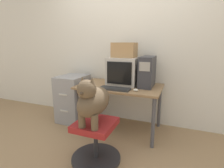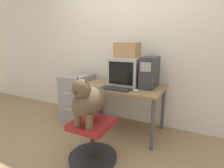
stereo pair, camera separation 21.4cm
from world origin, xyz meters
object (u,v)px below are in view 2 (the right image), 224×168
at_px(crt_monitor, 127,71).
at_px(filing_cabinet, 78,97).
at_px(cardboard_box, 127,50).
at_px(pc_tower, 150,72).
at_px(keyboard, 115,89).
at_px(dog, 89,100).
at_px(office_chair, 93,141).

distance_m(crt_monitor, filing_cabinet, 1.04).
bearing_deg(crt_monitor, filing_cabinet, -175.00).
relative_size(filing_cabinet, cardboard_box, 2.29).
distance_m(pc_tower, keyboard, 0.55).
bearing_deg(cardboard_box, dog, -91.14).
height_order(crt_monitor, pc_tower, pc_tower).
bearing_deg(filing_cabinet, crt_monitor, 5.00).
bearing_deg(pc_tower, cardboard_box, 175.75).
relative_size(office_chair, cardboard_box, 1.65).
xyz_separation_m(filing_cabinet, cardboard_box, (0.90, 0.08, 0.84)).
distance_m(dog, filing_cabinet, 1.32).
distance_m(crt_monitor, pc_tower, 0.36).
height_order(pc_tower, keyboard, pc_tower).
relative_size(crt_monitor, keyboard, 1.09).
height_order(crt_monitor, cardboard_box, cardboard_box).
distance_m(pc_tower, cardboard_box, 0.47).
height_order(pc_tower, cardboard_box, cardboard_box).
bearing_deg(pc_tower, filing_cabinet, -177.48).
xyz_separation_m(pc_tower, filing_cabinet, (-1.26, -0.06, -0.54)).
bearing_deg(crt_monitor, dog, -91.15).
height_order(crt_monitor, office_chair, crt_monitor).
bearing_deg(office_chair, pc_tower, 67.50).
bearing_deg(filing_cabinet, keyboard, -18.46).
xyz_separation_m(pc_tower, cardboard_box, (-0.36, 0.03, 0.30)).
bearing_deg(cardboard_box, crt_monitor, -90.00).
height_order(crt_monitor, filing_cabinet, crt_monitor).
xyz_separation_m(pc_tower, dog, (-0.38, -0.97, -0.19)).
height_order(keyboard, dog, dog).
relative_size(pc_tower, cardboard_box, 1.27).
bearing_deg(crt_monitor, pc_tower, -3.64).
relative_size(dog, cardboard_box, 1.63).
relative_size(crt_monitor, pc_tower, 1.06).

